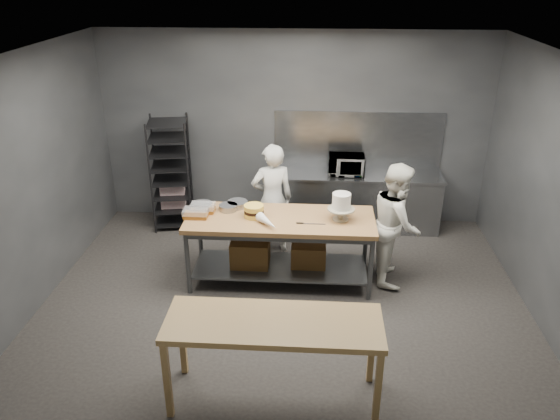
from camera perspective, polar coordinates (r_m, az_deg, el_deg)
name	(u,v)px	position (r m, az deg, el deg)	size (l,w,h in m)	color
ground	(284,301)	(6.94, 0.41, -9.51)	(6.00, 6.00, 0.00)	black
back_wall	(294,129)	(8.58, 1.45, 8.43)	(6.00, 0.04, 3.00)	#4C4F54
work_table	(278,241)	(7.10, -0.20, -3.25)	(2.40, 0.90, 0.92)	brown
near_counter	(274,329)	(5.13, -0.68, -12.32)	(2.00, 0.70, 0.90)	olive
back_counter	(356,201)	(8.65, 7.92, 0.95)	(2.60, 0.60, 0.90)	slate
splashback_panel	(358,140)	(8.62, 8.14, 7.23)	(2.60, 0.02, 0.90)	slate
speed_rack	(171,174)	(8.69, -11.30, 3.68)	(0.70, 0.74, 1.75)	black
chef_behind	(272,199)	(7.72, -0.82, 1.12)	(0.59, 0.39, 1.63)	silver
chef_right	(396,223)	(7.19, 12.06, -1.37)	(0.79, 0.61, 1.62)	white
microwave	(346,165)	(8.42, 6.94, 4.72)	(0.54, 0.37, 0.30)	black
frosted_cake_stand	(341,204)	(6.82, 6.42, 0.66)	(0.34, 0.34, 0.36)	#ABA289
layer_cake	(254,211)	(6.92, -2.74, -0.11)	(0.25, 0.25, 0.16)	#E9CD4A
cake_pans	(222,206)	(7.21, -6.11, 0.46)	(0.74, 0.38, 0.07)	gray
piping_bag	(268,222)	(6.67, -1.30, -1.28)	(0.12, 0.12, 0.38)	white
offset_spatula	(307,224)	(6.77, 2.83, -1.42)	(0.36, 0.02, 0.02)	slate
pastry_clamshells	(199,210)	(7.07, -8.43, -0.03)	(0.37, 0.38, 0.11)	#895C1B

